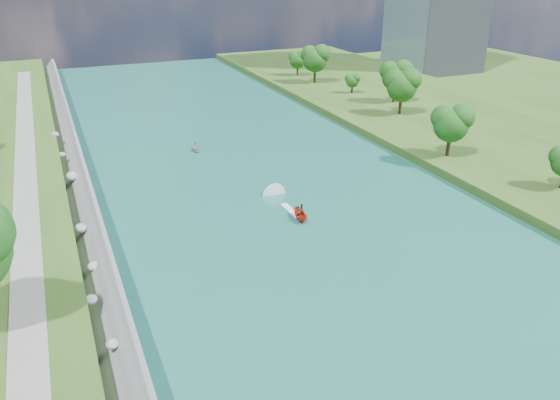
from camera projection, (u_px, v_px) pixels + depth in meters
name	position (u px, v px, depth m)	size (l,w,h in m)	color
ground	(356.00, 279.00, 59.63)	(260.00, 260.00, 0.00)	#2D5119
river_water	(283.00, 208.00, 76.35)	(55.00, 240.00, 0.10)	#175753
berm_east	(546.00, 156.00, 93.95)	(44.00, 240.00, 1.50)	#2D5119
riprap_bank	(89.00, 233.00, 65.45)	(4.27, 236.00, 4.29)	slate
riverside_path	(26.00, 227.00, 63.17)	(3.00, 200.00, 0.10)	gray
trees_east	(459.00, 112.00, 97.32)	(19.06, 140.73, 11.63)	#154D14
motorboat	(294.00, 209.00, 74.38)	(3.60, 18.65, 2.07)	red
raft	(196.00, 149.00, 97.85)	(2.16, 2.81, 1.71)	gray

